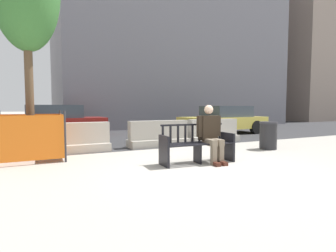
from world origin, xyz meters
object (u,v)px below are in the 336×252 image
construction_fence (31,135)px  street_bench (197,146)px  car_taxi_near (224,120)px  trash_bin (268,135)px  jersey_barrier_centre (159,136)px  car_sedan_far (51,121)px  seated_person (210,132)px  jersey_barrier_left (73,141)px  jersey_barrier_right (213,133)px

construction_fence → street_bench: bearing=-32.3°
car_taxi_near → trash_bin: (-1.85, -4.45, -0.26)m
street_bench → construction_fence: bearing=147.7°
street_bench → jersey_barrier_centre: street_bench is taller
street_bench → car_sedan_far: (-2.71, 7.41, 0.29)m
jersey_barrier_centre → trash_bin: size_ratio=2.41×
seated_person → trash_bin: (2.71, 0.80, -0.27)m
street_bench → jersey_barrier_left: (-2.36, 2.70, -0.06)m
trash_bin → construction_fence: bearing=167.6°
seated_person → jersey_barrier_right: 3.64m
street_bench → jersey_barrier_right: (2.50, 2.82, -0.06)m
seated_person → trash_bin: bearing=16.5°
construction_fence → car_taxi_near: car_taxi_near is taller
seated_person → jersey_barrier_left: seated_person is taller
jersey_barrier_left → trash_bin: size_ratio=2.42×
construction_fence → car_taxi_near: 8.79m
seated_person → jersey_barrier_centre: bearing=90.6°
jersey_barrier_right → trash_bin: jersey_barrier_right is taller
jersey_barrier_right → construction_fence: 5.92m
jersey_barrier_centre → construction_fence: bearing=-170.7°
trash_bin → jersey_barrier_left: bearing=159.9°
street_bench → trash_bin: 3.11m
jersey_barrier_centre → jersey_barrier_right: bearing=2.2°
street_bench → jersey_barrier_centre: (0.28, 2.73, -0.06)m
jersey_barrier_centre → trash_bin: bearing=-36.2°
car_sedan_far → trash_bin: 8.81m
jersey_barrier_centre → street_bench: bearing=-95.9°
jersey_barrier_right → car_taxi_near: size_ratio=0.47×
seated_person → jersey_barrier_left: (-2.67, 2.77, -0.35)m
jersey_barrier_centre → jersey_barrier_right: size_ratio=1.00×
jersey_barrier_right → car_taxi_near: 3.36m
street_bench → trash_bin: bearing=13.5°
jersey_barrier_left → construction_fence: bearing=-151.0°
street_bench → car_taxi_near: (4.87, 5.18, 0.28)m
construction_fence → car_taxi_near: bearing=20.3°
car_sedan_far → car_taxi_near: bearing=-16.5°
car_sedan_far → trash_bin: car_sedan_far is taller
seated_person → trash_bin: size_ratio=1.58×
seated_person → jersey_barrier_left: 3.86m
seated_person → jersey_barrier_right: (2.19, 2.89, -0.35)m
seated_person → car_sedan_far: car_sedan_far is taller
jersey_barrier_centre → trash_bin: (2.74, -2.01, 0.08)m
jersey_barrier_left → car_sedan_far: size_ratio=0.43×
seated_person → construction_fence: bearing=149.1°
jersey_barrier_centre → construction_fence: (-3.66, -0.60, 0.25)m
car_taxi_near → seated_person: bearing=-131.0°
jersey_barrier_centre → jersey_barrier_left: 2.64m
car_sedan_far → jersey_barrier_left: bearing=-85.7°
seated_person → jersey_barrier_centre: 2.83m
car_taxi_near → jersey_barrier_centre: bearing=-151.9°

